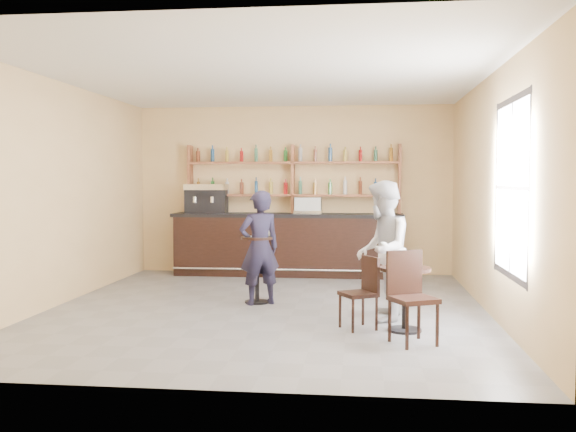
# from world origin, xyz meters

# --- Properties ---
(floor) EXTENTS (7.00, 7.00, 0.00)m
(floor) POSITION_xyz_m (0.00, 0.00, 0.00)
(floor) COLOR slate
(floor) RESTS_ON ground
(ceiling) EXTENTS (7.00, 7.00, 0.00)m
(ceiling) POSITION_xyz_m (0.00, 0.00, 3.20)
(ceiling) COLOR white
(ceiling) RESTS_ON wall_back
(wall_back) EXTENTS (7.00, 0.00, 7.00)m
(wall_back) POSITION_xyz_m (0.00, 3.50, 1.60)
(wall_back) COLOR #E3BD81
(wall_back) RESTS_ON floor
(wall_front) EXTENTS (7.00, 0.00, 7.00)m
(wall_front) POSITION_xyz_m (0.00, -3.50, 1.60)
(wall_front) COLOR #E3BD81
(wall_front) RESTS_ON floor
(wall_left) EXTENTS (0.00, 7.00, 7.00)m
(wall_left) POSITION_xyz_m (-3.00, 0.00, 1.60)
(wall_left) COLOR #E3BD81
(wall_left) RESTS_ON floor
(wall_right) EXTENTS (0.00, 7.00, 7.00)m
(wall_right) POSITION_xyz_m (3.00, 0.00, 1.60)
(wall_right) COLOR #E3BD81
(wall_right) RESTS_ON floor
(window_pane) EXTENTS (0.00, 2.00, 2.00)m
(window_pane) POSITION_xyz_m (2.99, -1.20, 1.70)
(window_pane) COLOR white
(window_pane) RESTS_ON wall_right
(window_frame) EXTENTS (0.04, 1.70, 2.10)m
(window_frame) POSITION_xyz_m (2.99, -1.20, 1.70)
(window_frame) COLOR black
(window_frame) RESTS_ON wall_right
(shelf_unit) EXTENTS (4.00, 0.26, 1.40)m
(shelf_unit) POSITION_xyz_m (0.00, 3.37, 1.81)
(shelf_unit) COLOR brown
(shelf_unit) RESTS_ON wall_back
(liquor_bottles) EXTENTS (3.68, 0.10, 1.00)m
(liquor_bottles) POSITION_xyz_m (0.00, 3.37, 1.98)
(liquor_bottles) COLOR #8C5919
(liquor_bottles) RESTS_ON shelf_unit
(bar_counter) EXTENTS (4.30, 0.84, 1.17)m
(bar_counter) POSITION_xyz_m (-0.08, 3.15, 0.58)
(bar_counter) COLOR black
(bar_counter) RESTS_ON floor
(espresso_machine) EXTENTS (0.80, 0.55, 0.55)m
(espresso_machine) POSITION_xyz_m (-1.62, 3.15, 1.44)
(espresso_machine) COLOR black
(espresso_machine) RESTS_ON bar_counter
(pastry_case) EXTENTS (0.51, 0.41, 0.30)m
(pastry_case) POSITION_xyz_m (0.31, 3.15, 1.32)
(pastry_case) COLOR silver
(pastry_case) RESTS_ON bar_counter
(pedestal_table) EXTENTS (0.49, 0.49, 0.97)m
(pedestal_table) POSITION_xyz_m (-0.21, 0.40, 0.48)
(pedestal_table) COLOR black
(pedestal_table) RESTS_ON floor
(napkin) EXTENTS (0.22, 0.22, 0.00)m
(napkin) POSITION_xyz_m (-0.21, 0.40, 0.97)
(napkin) COLOR white
(napkin) RESTS_ON pedestal_table
(donut) EXTENTS (0.14, 0.14, 0.04)m
(donut) POSITION_xyz_m (-0.20, 0.39, 0.99)
(donut) COLOR #D4854D
(donut) RESTS_ON napkin
(cup_pedestal) EXTENTS (0.15, 0.15, 0.09)m
(cup_pedestal) POSITION_xyz_m (-0.07, 0.50, 1.01)
(cup_pedestal) COLOR white
(cup_pedestal) RESTS_ON pedestal_table
(man_main) EXTENTS (0.71, 0.63, 1.64)m
(man_main) POSITION_xyz_m (-0.16, 0.30, 0.82)
(man_main) COLOR black
(man_main) RESTS_ON floor
(cafe_table) EXTENTS (0.71, 0.71, 0.76)m
(cafe_table) POSITION_xyz_m (1.81, -1.13, 0.38)
(cafe_table) COLOR black
(cafe_table) RESTS_ON floor
(cup_cafe) EXTENTS (0.13, 0.13, 0.09)m
(cup_cafe) POSITION_xyz_m (1.86, -1.13, 0.81)
(cup_cafe) COLOR white
(cup_cafe) RESTS_ON cafe_table
(chair_west) EXTENTS (0.51, 0.51, 0.87)m
(chair_west) POSITION_xyz_m (1.26, -1.08, 0.43)
(chair_west) COLOR black
(chair_west) RESTS_ON floor
(chair_south) EXTENTS (0.59, 0.59, 1.01)m
(chair_south) POSITION_xyz_m (1.86, -1.73, 0.51)
(chair_south) COLOR black
(chair_south) RESTS_ON floor
(patron_second) EXTENTS (0.76, 0.93, 1.78)m
(patron_second) POSITION_xyz_m (1.56, -0.54, 0.89)
(patron_second) COLOR #ABAAB0
(patron_second) RESTS_ON floor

